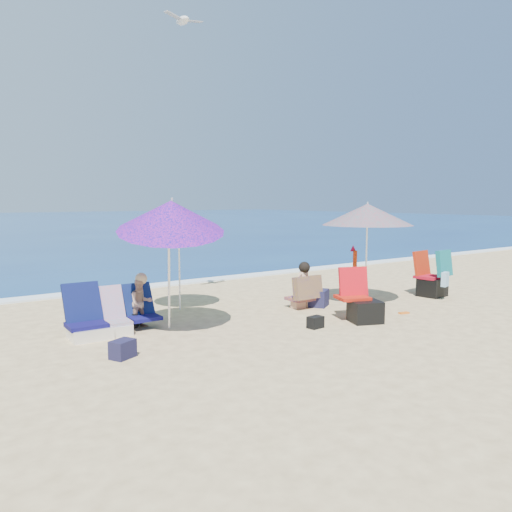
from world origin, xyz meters
TOP-DOWN VIEW (x-y plane):
  - ground at (0.00, 0.00)m, footprint 120.00×120.00m
  - foam at (0.00, 5.10)m, footprint 120.00×0.50m
  - umbrella_turquoise at (2.13, 0.65)m, footprint 2.07×2.07m
  - umbrella_striped at (-1.13, 2.39)m, footprint 1.40×1.40m
  - umbrella_blue at (-2.00, 0.82)m, footprint 2.17×2.20m
  - furled_umbrella at (2.33, 1.16)m, footprint 0.16×0.21m
  - chair_navy at (-3.13, 1.44)m, footprint 0.62×0.74m
  - chair_rainbow at (-2.75, 1.45)m, footprint 0.56×0.68m
  - camp_chair_left at (1.02, -0.28)m, footprint 0.70×0.87m
  - camp_chair_right at (3.97, 0.41)m, footprint 0.61×0.90m
  - person_center at (0.91, 1.10)m, footprint 0.62×0.51m
  - person_left at (-2.22, 1.56)m, footprint 0.51×0.62m
  - bag_navy_a at (-3.07, 0.15)m, footprint 0.38×0.34m
  - bag_black_a at (-2.36, 1.71)m, footprint 0.39×0.36m
  - bag_tan at (0.83, 1.18)m, footprint 0.25×0.18m
  - bag_navy_b at (1.28, 1.09)m, footprint 0.54×0.51m
  - bag_black_b at (0.06, -0.15)m, footprint 0.27×0.20m
  - orange_item at (2.10, -0.31)m, footprint 0.21×0.13m
  - seagull at (-1.09, 2.09)m, footprint 0.77×0.38m

SIDE VIEW (x-z plane):
  - ground at x=0.00m, z-range 0.00..0.00m
  - orange_item at x=2.10m, z-range 0.00..0.03m
  - foam at x=0.00m, z-range 0.00..0.04m
  - bag_black_b at x=0.06m, z-range 0.00..0.19m
  - bag_tan at x=0.83m, z-range 0.00..0.21m
  - bag_black_a at x=-2.36m, z-range 0.00..0.23m
  - bag_navy_a at x=-3.07m, z-range 0.00..0.24m
  - bag_navy_b at x=1.28m, z-range 0.00..0.33m
  - chair_rainbow at x=-2.75m, z-range -0.17..0.55m
  - chair_navy at x=-3.13m, z-range -0.19..0.61m
  - camp_chair_left at x=1.02m, z-range -0.18..0.73m
  - camp_chair_right at x=3.97m, z-range -0.14..0.88m
  - person_left at x=-2.22m, z-range -0.04..0.86m
  - person_center at x=0.91m, z-range -0.01..0.89m
  - furled_umbrella at x=2.33m, z-range 0.06..1.19m
  - umbrella_striped at x=-1.13m, z-range 0.69..2.52m
  - umbrella_turquoise at x=2.13m, z-range 0.77..2.81m
  - umbrella_blue at x=-2.00m, z-range 0.71..2.95m
  - seagull at x=-1.09m, z-range 5.12..5.25m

